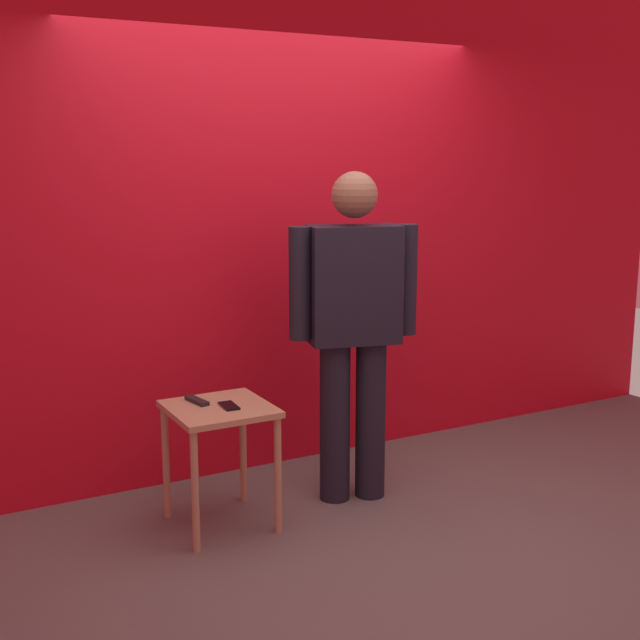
% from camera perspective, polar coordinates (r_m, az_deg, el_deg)
% --- Properties ---
extents(ground_plane, '(12.00, 12.00, 0.00)m').
position_cam_1_polar(ground_plane, '(4.25, 4.89, -14.42)').
color(ground_plane, '#59544F').
extents(back_wall_red, '(5.95, 0.12, 3.19)m').
position_cam_1_polar(back_wall_red, '(4.90, -2.75, 8.43)').
color(back_wall_red, red).
rests_on(back_wall_red, ground_plane).
extents(standing_person, '(0.70, 0.35, 1.75)m').
position_cam_1_polar(standing_person, '(4.38, 2.30, -0.03)').
color(standing_person, black).
rests_on(standing_person, ground_plane).
extents(side_table, '(0.49, 0.49, 0.62)m').
position_cam_1_polar(side_table, '(4.18, -6.85, -7.28)').
color(side_table, tan).
rests_on(side_table, ground_plane).
extents(cell_phone, '(0.08, 0.15, 0.01)m').
position_cam_1_polar(cell_phone, '(4.13, -6.23, -5.84)').
color(cell_phone, black).
rests_on(cell_phone, side_table).
extents(tv_remote, '(0.07, 0.18, 0.02)m').
position_cam_1_polar(tv_remote, '(4.22, -8.40, -5.47)').
color(tv_remote, black).
rests_on(tv_remote, side_table).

